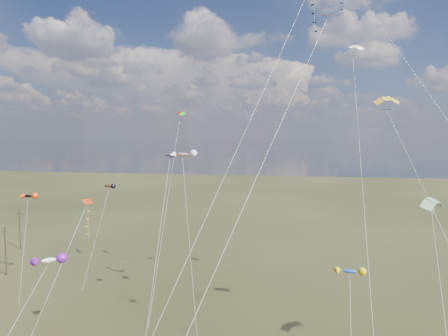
% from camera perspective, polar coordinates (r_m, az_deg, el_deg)
% --- Properties ---
extents(utility_pole_near, '(1.40, 0.20, 8.00)m').
position_cam_1_polar(utility_pole_near, '(74.69, -28.75, -10.32)').
color(utility_pole_near, black).
rests_on(utility_pole_near, ground).
extents(utility_pole_far, '(1.40, 0.20, 8.00)m').
position_cam_1_polar(utility_pole_far, '(90.22, -27.16, -7.74)').
color(utility_pole_far, black).
rests_on(utility_pole_far, ground).
extents(diamond_black_high, '(15.25, 20.01, 37.77)m').
position_cam_1_polar(diamond_black_high, '(39.25, 11.20, 19.10)').
color(diamond_black_high, black).
rests_on(diamond_black_high, ground).
extents(diamond_navy_tall, '(18.89, 28.52, 41.50)m').
position_cam_1_polar(diamond_navy_tall, '(47.36, 18.75, 20.12)').
color(diamond_navy_tall, '#091351').
rests_on(diamond_navy_tall, ground).
extents(diamond_black_mid, '(2.37, 16.23, 20.30)m').
position_cam_1_polar(diamond_black_mid, '(45.36, -8.69, -5.65)').
color(diamond_black_mid, black).
rests_on(diamond_black_mid, ground).
extents(diamond_red_low, '(4.67, 8.27, 16.28)m').
position_cam_1_polar(diamond_red_low, '(42.41, -19.34, -7.95)').
color(diamond_red_low, '#B42907').
rests_on(diamond_red_low, ground).
extents(diamond_orange_center, '(13.50, 18.60, 32.40)m').
position_cam_1_polar(diamond_orange_center, '(27.61, 6.01, 1.78)').
color(diamond_orange_center, '#C23905').
rests_on(diamond_orange_center, ground).
extents(parafoil_yellow, '(10.39, 12.30, 26.97)m').
position_cam_1_polar(parafoil_yellow, '(43.93, 22.32, 9.00)').
color(parafoil_yellow, gold).
rests_on(parafoil_yellow, ground).
extents(parafoil_blue_white, '(2.77, 28.13, 34.30)m').
position_cam_1_polar(parafoil_blue_white, '(54.14, 17.96, 15.95)').
color(parafoil_blue_white, '#1959B4').
rests_on(parafoil_blue_white, ground).
extents(parafoil_striped, '(3.17, 15.18, 17.57)m').
position_cam_1_polar(parafoil_striped, '(40.34, 27.66, -4.18)').
color(parafoil_striped, yellow).
rests_on(parafoil_striped, ground).
extents(parafoil_tricolor, '(2.12, 16.29, 26.59)m').
position_cam_1_polar(parafoil_tricolor, '(60.48, -6.38, 7.65)').
color(parafoil_tricolor, yellow).
rests_on(parafoil_tricolor, ground).
extents(novelty_black_orange, '(5.88, 9.43, 13.92)m').
position_cam_1_polar(novelty_black_orange, '(68.44, -26.20, -3.64)').
color(novelty_black_orange, black).
rests_on(novelty_black_orange, ground).
extents(novelty_orange_black, '(2.94, 12.88, 14.53)m').
position_cam_1_polar(novelty_orange_black, '(71.22, -16.05, -2.51)').
color(novelty_orange_black, '#CD4403').
rests_on(novelty_orange_black, ground).
extents(novelty_white_purple, '(5.65, 8.15, 12.98)m').
position_cam_1_polar(novelty_white_purple, '(36.18, -23.80, -12.05)').
color(novelty_white_purple, white).
rests_on(novelty_white_purple, ground).
extents(novelty_redwhite_stripe, '(6.52, 11.39, 20.71)m').
position_cam_1_polar(novelty_redwhite_stripe, '(53.36, -5.96, 1.88)').
color(novelty_redwhite_stripe, red).
rests_on(novelty_redwhite_stripe, ground).
extents(novelty_blue_yellow, '(2.17, 8.22, 12.08)m').
position_cam_1_polar(novelty_blue_yellow, '(34.69, 17.53, -14.04)').
color(novelty_blue_yellow, blue).
rests_on(novelty_blue_yellow, ground).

